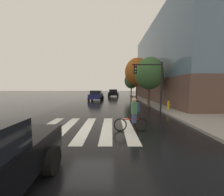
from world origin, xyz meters
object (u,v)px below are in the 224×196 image
at_px(cyclist, 133,115).
at_px(fire_hydrant, 168,105).
at_px(sedan_mid, 96,95).
at_px(street_tree_near, 149,74).
at_px(sedan_far, 113,93).
at_px(traffic_light_near, 151,79).
at_px(street_tree_mid, 136,72).
at_px(street_tree_far, 131,81).

bearing_deg(cyclist, fire_hydrant, 52.50).
distance_m(sedan_mid, fire_hydrant, 12.14).
height_order(sedan_mid, street_tree_near, street_tree_near).
distance_m(sedan_far, street_tree_near, 15.41).
xyz_separation_m(traffic_light_near, fire_hydrant, (2.03, 1.23, -2.33)).
bearing_deg(fire_hydrant, cyclist, -127.50).
xyz_separation_m(sedan_mid, street_tree_near, (6.68, -7.00, 2.81)).
relative_size(sedan_mid, fire_hydrant, 5.99).
height_order(cyclist, street_tree_mid, street_tree_mid).
bearing_deg(sedan_far, street_tree_far, -26.37).
xyz_separation_m(street_tree_near, street_tree_far, (0.02, 12.85, -0.16)).
distance_m(sedan_mid, cyclist, 15.14).
bearing_deg(traffic_light_near, fire_hydrant, 31.25).
bearing_deg(cyclist, street_tree_far, 81.65).
xyz_separation_m(fire_hydrant, street_tree_near, (-1.19, 2.24, 3.10)).
bearing_deg(traffic_light_near, street_tree_near, 76.43).
bearing_deg(street_tree_far, street_tree_mid, -90.84).
xyz_separation_m(sedan_mid, street_tree_far, (6.70, 5.85, 2.65)).
distance_m(sedan_mid, traffic_light_near, 12.16).
distance_m(traffic_light_near, fire_hydrant, 3.32).
distance_m(sedan_far, street_tree_far, 4.92).
relative_size(street_tree_mid, street_tree_far, 1.31).
height_order(sedan_far, street_tree_far, street_tree_far).
distance_m(cyclist, street_tree_far, 20.92).
relative_size(cyclist, street_tree_near, 0.32).
relative_size(cyclist, traffic_light_near, 0.41).
xyz_separation_m(traffic_light_near, street_tree_near, (0.84, 3.47, 0.77)).
distance_m(traffic_light_near, street_tree_far, 16.35).
height_order(fire_hydrant, street_tree_far, street_tree_far).
bearing_deg(traffic_light_near, street_tree_mid, 85.62).
bearing_deg(traffic_light_near, street_tree_far, 86.98).
xyz_separation_m(cyclist, traffic_light_near, (2.15, 4.22, 2.02)).
xyz_separation_m(fire_hydrant, street_tree_mid, (-1.26, 8.79, 4.04)).
distance_m(traffic_light_near, street_tree_near, 3.65).
bearing_deg(street_tree_far, traffic_light_near, -93.02).
height_order(traffic_light_near, street_tree_near, street_tree_near).
bearing_deg(cyclist, street_tree_mid, 78.40).
relative_size(street_tree_near, street_tree_far, 1.04).
xyz_separation_m(traffic_light_near, street_tree_far, (0.86, 16.32, 0.62)).
xyz_separation_m(sedan_far, street_tree_far, (3.72, -1.84, 2.64)).
relative_size(street_tree_near, street_tree_mid, 0.80).
xyz_separation_m(fire_hydrant, street_tree_far, (-1.16, 15.09, 2.94)).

